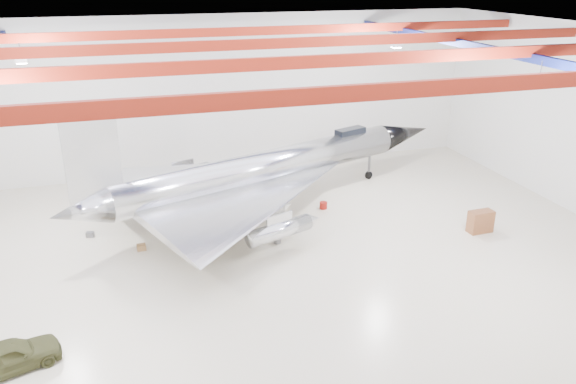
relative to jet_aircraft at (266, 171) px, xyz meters
name	(u,v)px	position (x,y,z in m)	size (l,w,h in m)	color
floor	(257,265)	(-2.28, -6.82, -2.43)	(40.00, 40.00, 0.00)	beige
wall_back	(204,96)	(-2.28, 8.18, 3.07)	(40.00, 40.00, 0.00)	silver
ceiling	(252,39)	(-2.28, -6.82, 8.57)	(40.00, 40.00, 0.00)	#0A0F38
ceiling_structure	(252,55)	(-2.28, -6.82, 7.89)	(39.50, 29.50, 1.08)	maroon
jet_aircraft	(266,171)	(0.00, 0.00, 0.00)	(26.20, 19.88, 7.42)	silver
jeep	(9,356)	(-12.86, -11.82, -1.82)	(1.45, 3.60, 1.23)	#3C3D1E
desk	(480,222)	(10.64, -6.70, -1.80)	(1.38, 0.69, 1.26)	brown
crate_ply	(141,247)	(-7.71, -3.44, -2.27)	(0.46, 0.37, 0.32)	olive
toolbox_red	(176,207)	(-5.35, 1.42, -2.27)	(0.48, 0.38, 0.33)	maroon
engine_drum	(277,240)	(-0.62, -4.72, -2.25)	(0.42, 0.42, 0.38)	#59595B
parts_bin	(269,193)	(0.68, 1.95, -2.21)	(0.63, 0.50, 0.44)	olive
crate_small	(90,234)	(-10.33, -1.00, -2.29)	(0.40, 0.32, 0.28)	#59595B
tool_chest	(323,205)	(3.37, -1.05, -2.22)	(0.47, 0.47, 0.42)	maroon
oil_barrel	(185,223)	(-5.13, -1.19, -2.24)	(0.57, 0.46, 0.40)	olive
spares_box	(260,195)	(0.07, 1.84, -2.27)	(0.36, 0.36, 0.33)	#59595B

